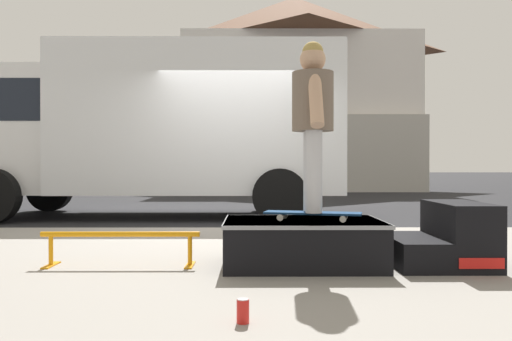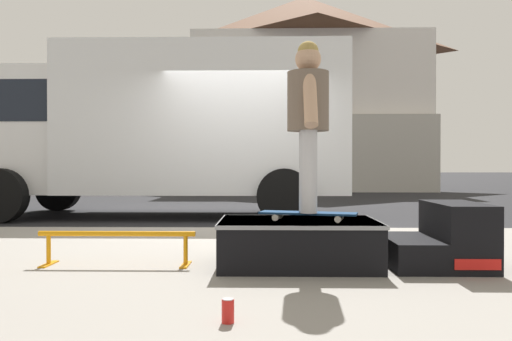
% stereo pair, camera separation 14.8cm
% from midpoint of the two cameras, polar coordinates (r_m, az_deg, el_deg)
% --- Properties ---
extents(ground_plane, '(140.00, 140.00, 0.00)m').
position_cam_midpoint_polar(ground_plane, '(7.26, -1.70, -6.91)').
color(ground_plane, black).
extents(sidewalk_slab, '(50.00, 5.00, 0.12)m').
position_cam_midpoint_polar(sidewalk_slab, '(4.30, -3.76, -11.26)').
color(sidewalk_slab, gray).
rests_on(sidewalk_slab, ground).
extents(skate_box, '(1.28, 0.86, 0.38)m').
position_cam_midpoint_polar(skate_box, '(4.19, 5.81, -7.95)').
color(skate_box, black).
rests_on(skate_box, sidewalk_slab).
extents(kicker_ramp, '(0.77, 0.81, 0.52)m').
position_cam_midpoint_polar(kicker_ramp, '(4.43, 21.22, -7.33)').
color(kicker_ramp, black).
rests_on(kicker_ramp, sidewalk_slab).
extents(grind_rail, '(1.30, 0.28, 0.28)m').
position_cam_midpoint_polar(grind_rail, '(4.32, -14.49, -7.62)').
color(grind_rail, orange).
rests_on(grind_rail, sidewalk_slab).
extents(skateboard, '(0.81, 0.38, 0.07)m').
position_cam_midpoint_polar(skateboard, '(4.12, 6.92, -4.86)').
color(skateboard, navy).
rests_on(skateboard, skate_box).
extents(skater_kid, '(0.34, 0.71, 1.38)m').
position_cam_midpoint_polar(skater_kid, '(4.12, 6.93, 6.61)').
color(skater_kid, silver).
rests_on(skater_kid, skateboard).
extents(soda_can, '(0.07, 0.07, 0.13)m').
position_cam_midpoint_polar(soda_can, '(2.72, -1.58, -15.57)').
color(soda_can, red).
rests_on(soda_can, sidewalk_slab).
extents(box_truck, '(6.91, 2.63, 3.05)m').
position_cam_midpoint_polar(box_truck, '(9.63, -10.87, 5.04)').
color(box_truck, white).
rests_on(box_truck, ground).
extents(house_behind, '(9.54, 8.23, 8.40)m').
position_cam_midpoint_polar(house_behind, '(22.51, 5.73, 8.93)').
color(house_behind, silver).
rests_on(house_behind, ground).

